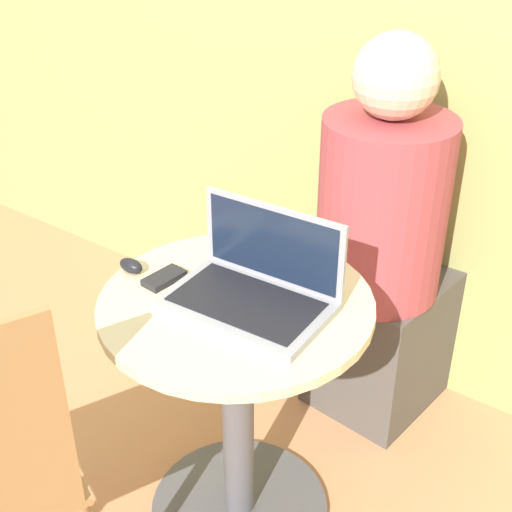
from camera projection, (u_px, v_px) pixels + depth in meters
The scene contains 6 objects.
ground_plane at pixel (240, 509), 1.99m from camera, with size 12.00×12.00×0.00m, color tan.
round_table at pixel (237, 387), 1.76m from camera, with size 0.64×0.64×0.70m.
laptop at pixel (254, 286), 1.60m from camera, with size 0.37×0.25×0.21m.
cell_phone at pixel (164, 278), 1.69m from camera, with size 0.06×0.11×0.02m.
computer_mouse at pixel (131, 266), 1.72m from camera, with size 0.07×0.04×0.04m.
person_seated at pixel (387, 266), 2.14m from camera, with size 0.40×0.58×1.21m.
Camera 1 is at (0.82, -1.07, 1.62)m, focal length 50.00 mm.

